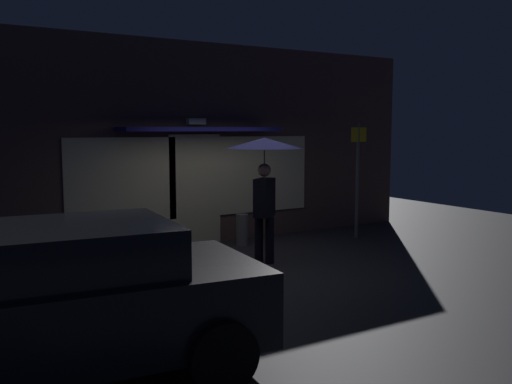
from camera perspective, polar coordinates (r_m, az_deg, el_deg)
name	(u,v)px	position (r m, az deg, el deg)	size (l,w,h in m)	color
ground_plane	(251,267)	(9.52, -0.50, -7.59)	(18.00, 18.00, 0.00)	#2D2D33
building_facade	(191,145)	(11.31, -6.60, 4.77)	(10.67, 1.00, 4.00)	brown
person_with_umbrella	(264,162)	(9.52, 0.86, 3.04)	(1.28, 1.28, 2.16)	black
parked_car	(52,302)	(5.51, -19.98, -10.41)	(4.00, 2.24, 1.44)	black
street_sign_post	(357,173)	(11.99, 10.26, 1.90)	(0.40, 0.07, 2.44)	#595B60
sidewalk_bollard	(242,230)	(11.16, -1.40, -3.86)	(0.24, 0.24, 0.63)	slate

